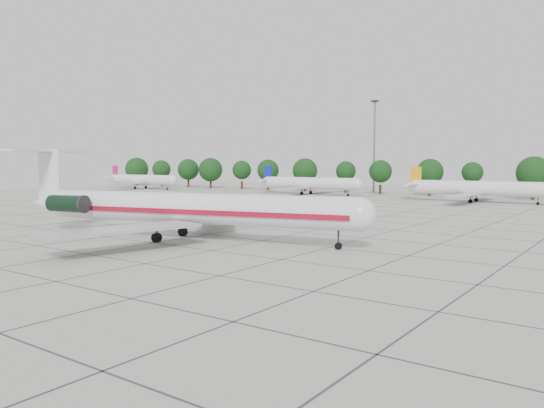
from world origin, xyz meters
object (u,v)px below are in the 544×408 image
(bg_airliner_a, at_px, (142,180))
(floodlight_mast, at_px, (374,141))
(bg_airliner_b, at_px, (309,183))
(bg_airliner_c, at_px, (478,189))
(main_airliner, at_px, (175,207))

(bg_airliner_a, distance_m, floodlight_mast, 73.16)
(bg_airliner_b, bearing_deg, bg_airliner_c, -4.56)
(bg_airliner_b, height_order, bg_airliner_c, same)
(bg_airliner_b, relative_size, floodlight_mast, 1.11)
(main_airliner, relative_size, floodlight_mast, 1.62)
(main_airliner, distance_m, bg_airliner_c, 75.16)
(bg_airliner_b, relative_size, bg_airliner_c, 1.00)
(main_airliner, xyz_separation_m, bg_airliner_b, (-31.21, 77.65, -0.55))
(main_airliner, bearing_deg, bg_airliner_c, 67.08)
(bg_airliner_a, relative_size, bg_airliner_b, 1.00)
(bg_airliner_c, distance_m, floodlight_mast, 42.30)
(main_airliner, distance_m, bg_airliner_a, 115.27)
(main_airliner, height_order, bg_airliner_c, main_airliner)
(bg_airliner_b, xyz_separation_m, floodlight_mast, (9.32, 19.21, 11.37))
(bg_airliner_c, bearing_deg, bg_airliner_a, -178.89)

